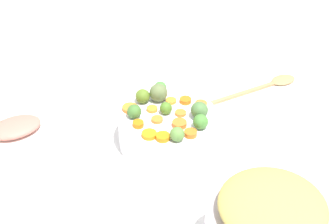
{
  "coord_description": "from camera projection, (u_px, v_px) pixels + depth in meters",
  "views": [
    {
      "loc": [
        -0.82,
        0.35,
        0.78
      ],
      "look_at": [
        0.01,
        -0.04,
        0.11
      ],
      "focal_mm": 52.87,
      "sensor_mm": 36.0,
      "label": 1
    }
  ],
  "objects": [
    {
      "name": "brussels_sprout_1",
      "position": [
        160.0,
        88.0,
        1.21
      ],
      "size": [
        0.03,
        0.03,
        0.03
      ],
      "primitive_type": "sphere",
      "color": "#47883A",
      "rests_on": "serving_bowl_carrots"
    },
    {
      "name": "wooden_spoon",
      "position": [
        267.0,
        85.0,
        1.38
      ],
      "size": [
        0.05,
        0.33,
        0.01
      ],
      "color": "tan",
      "rests_on": "tabletop"
    },
    {
      "name": "tabletop",
      "position": [
        155.0,
        150.0,
        1.18
      ],
      "size": [
        2.4,
        2.4,
        0.02
      ],
      "primitive_type": "cube",
      "color": "white",
      "rests_on": "ground"
    },
    {
      "name": "brussels_sprout_6",
      "position": [
        143.0,
        96.0,
        1.18
      ],
      "size": [
        0.03,
        0.03,
        0.03
      ],
      "primitive_type": "sphere",
      "color": "#587725",
      "rests_on": "serving_bowl_carrots"
    },
    {
      "name": "brussels_sprout_0",
      "position": [
        159.0,
        93.0,
        1.18
      ],
      "size": [
        0.04,
        0.04,
        0.04
      ],
      "primitive_type": "sphere",
      "color": "#5E6F42",
      "rests_on": "serving_bowl_carrots"
    },
    {
      "name": "carrot_slice_2",
      "position": [
        180.0,
        112.0,
        1.15
      ],
      "size": [
        0.04,
        0.04,
        0.01
      ],
      "primitive_type": "cylinder",
      "rotation": [
        0.0,
        0.0,
        3.71
      ],
      "color": "orange",
      "rests_on": "serving_bowl_carrots"
    },
    {
      "name": "brussels_sprout_2",
      "position": [
        201.0,
        122.0,
        1.1
      ],
      "size": [
        0.03,
        0.03,
        0.03
      ],
      "primitive_type": "sphere",
      "color": "#468335",
      "rests_on": "serving_bowl_carrots"
    },
    {
      "name": "carrot_slice_7",
      "position": [
        149.0,
        135.0,
        1.08
      ],
      "size": [
        0.05,
        0.05,
        0.01
      ],
      "primitive_type": "cylinder",
      "rotation": [
        0.0,
        0.0,
        2.12
      ],
      "color": "orange",
      "rests_on": "serving_bowl_carrots"
    },
    {
      "name": "carrot_slice_9",
      "position": [
        191.0,
        133.0,
        1.08
      ],
      "size": [
        0.04,
        0.04,
        0.01
      ],
      "primitive_type": "cylinder",
      "rotation": [
        0.0,
        0.0,
        1.85
      ],
      "color": "orange",
      "rests_on": "serving_bowl_carrots"
    },
    {
      "name": "carrot_slice_5",
      "position": [
        171.0,
        101.0,
        1.19
      ],
      "size": [
        0.03,
        0.03,
        0.01
      ],
      "primitive_type": "cylinder",
      "rotation": [
        0.0,
        0.0,
        0.02
      ],
      "color": "orange",
      "rests_on": "serving_bowl_carrots"
    },
    {
      "name": "carrot_slice_1",
      "position": [
        138.0,
        124.0,
        1.11
      ],
      "size": [
        0.03,
        0.03,
        0.01
      ],
      "primitive_type": "cylinder",
      "rotation": [
        0.0,
        0.0,
        2.58
      ],
      "color": "orange",
      "rests_on": "serving_bowl_carrots"
    },
    {
      "name": "ham_slice_main",
      "position": [
        15.0,
        127.0,
        1.19
      ],
      "size": [
        0.1,
        0.13,
        0.03
      ],
      "primitive_type": "ellipsoid",
      "rotation": [
        0.0,
        0.0,
        4.8
      ],
      "color": "#CE7364",
      "rests_on": "ham_plate"
    },
    {
      "name": "carrot_slice_10",
      "position": [
        157.0,
        120.0,
        1.13
      ],
      "size": [
        0.03,
        0.03,
        0.01
      ],
      "primitive_type": "cylinder",
      "rotation": [
        0.0,
        0.0,
        4.48
      ],
      "color": "orange",
      "rests_on": "serving_bowl_carrots"
    },
    {
      "name": "brussels_sprout_7",
      "position": [
        134.0,
        111.0,
        1.13
      ],
      "size": [
        0.03,
        0.03,
        0.03
      ],
      "primitive_type": "sphere",
      "color": "#427230",
      "rests_on": "serving_bowl_carrots"
    },
    {
      "name": "carrot_slice_11",
      "position": [
        185.0,
        100.0,
        1.18
      ],
      "size": [
        0.04,
        0.04,
        0.01
      ],
      "primitive_type": "cylinder",
      "rotation": [
        0.0,
        0.0,
        2.08
      ],
      "color": "orange",
      "rests_on": "serving_bowl_carrots"
    },
    {
      "name": "brussels_sprout_5",
      "position": [
        177.0,
        134.0,
        1.06
      ],
      "size": [
        0.03,
        0.03,
        0.03
      ],
      "primitive_type": "sphere",
      "color": "#5B883E",
      "rests_on": "serving_bowl_carrots"
    },
    {
      "name": "carrot_slice_3",
      "position": [
        179.0,
        124.0,
        1.11
      ],
      "size": [
        0.04,
        0.04,
        0.01
      ],
      "primitive_type": "cylinder",
      "rotation": [
        0.0,
        0.0,
        1.74
      ],
      "color": "orange",
      "rests_on": "serving_bowl_carrots"
    },
    {
      "name": "ham_plate",
      "position": [
        12.0,
        129.0,
        1.22
      ],
      "size": [
        0.25,
        0.25,
        0.01
      ],
      "primitive_type": "cylinder",
      "color": "white",
      "rests_on": "tabletop"
    },
    {
      "name": "brussels_sprout_4",
      "position": [
        166.0,
        108.0,
        1.14
      ],
      "size": [
        0.03,
        0.03,
        0.03
      ],
      "primitive_type": "sphere",
      "color": "#4C7926",
      "rests_on": "serving_bowl_carrots"
    },
    {
      "name": "carrot_slice_8",
      "position": [
        163.0,
        137.0,
        1.07
      ],
      "size": [
        0.04,
        0.04,
        0.01
      ],
      "primitive_type": "cylinder",
      "rotation": [
        0.0,
        0.0,
        2.11
      ],
      "color": "orange",
      "rests_on": "serving_bowl_carrots"
    },
    {
      "name": "carrot_slice_4",
      "position": [
        130.0,
        108.0,
        1.16
      ],
      "size": [
        0.05,
        0.05,
        0.01
      ],
      "primitive_type": "cylinder",
      "rotation": [
        0.0,
        0.0,
        1.18
      ],
      "color": "orange",
      "rests_on": "serving_bowl_carrots"
    },
    {
      "name": "carrot_slice_0",
      "position": [
        201.0,
        104.0,
        1.17
      ],
      "size": [
        0.04,
        0.04,
        0.01
      ],
      "primitive_type": "cylinder",
      "rotation": [
        0.0,
        0.0,
        0.24
      ],
      "color": "orange",
      "rests_on": "serving_bowl_carrots"
    },
    {
      "name": "serving_bowl_carrots",
      "position": [
        168.0,
        129.0,
        1.17
      ],
      "size": [
        0.23,
        0.23,
        0.08
      ],
      "primitive_type": "cylinder",
      "color": "white",
      "rests_on": "tabletop"
    },
    {
      "name": "brussels_sprout_3",
      "position": [
        199.0,
        110.0,
        1.13
      ],
      "size": [
        0.04,
        0.04,
        0.04
      ],
      "primitive_type": "sphere",
      "color": "#4C753F",
      "rests_on": "serving_bowl_carrots"
    },
    {
      "name": "carrot_slice_6",
      "position": [
        152.0,
        109.0,
        1.16
      ],
      "size": [
        0.03,
        0.03,
        0.01
      ],
      "primitive_type": "cylinder",
      "rotation": [
        0.0,
        0.0,
        1.1
      ],
      "color": "orange",
      "rests_on": "serving_bowl_carrots"
    },
    {
      "name": "stuffing_mound",
      "position": [
        273.0,
        206.0,
        0.81
      ],
      "size": [
        0.18,
        0.18,
        0.05
      ],
      "primitive_type": "ellipsoid",
      "color": "tan",
      "rests_on": "metal_pot"
    }
  ]
}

